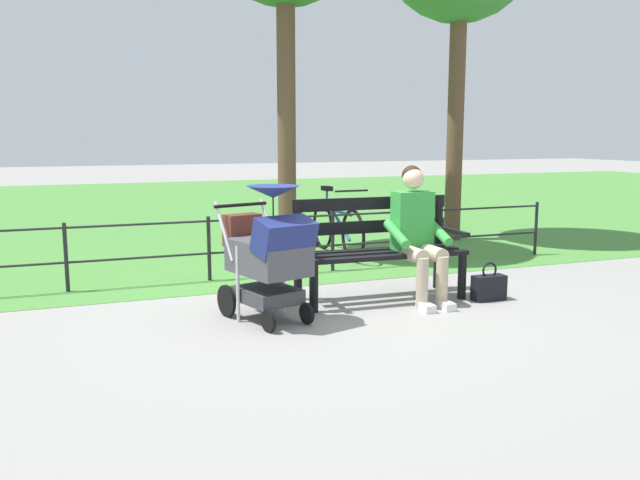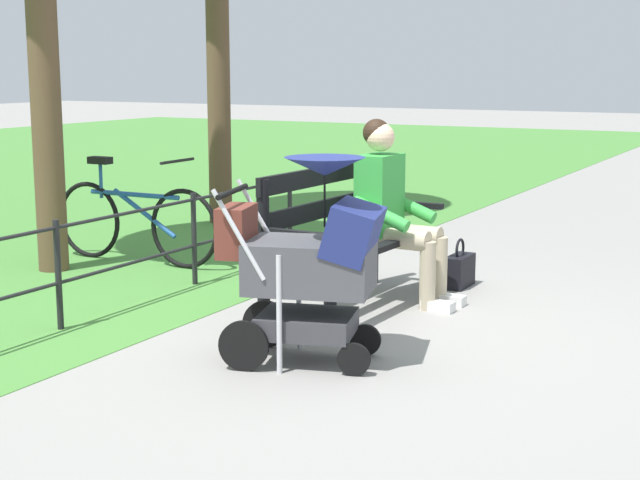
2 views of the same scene
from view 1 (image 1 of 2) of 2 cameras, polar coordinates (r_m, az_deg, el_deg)
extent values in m
plane|color=gray|center=(6.03, -0.15, -5.81)|extent=(60.00, 60.00, 0.00)
cube|color=#478438|center=(14.48, -12.63, 2.78)|extent=(40.00, 16.00, 0.01)
cube|color=black|center=(6.35, 4.79, -0.92)|extent=(1.60, 0.15, 0.04)
cube|color=black|center=(6.19, 5.46, -1.19)|extent=(1.60, 0.15, 0.04)
cube|color=black|center=(6.03, 6.17, -1.48)|extent=(1.60, 0.15, 0.04)
cube|color=black|center=(6.40, 4.46, 1.17)|extent=(1.60, 0.09, 0.12)
cube|color=black|center=(6.38, 4.49, 3.21)|extent=(1.60, 0.09, 0.12)
cylinder|color=black|center=(6.40, 12.31, -3.06)|extent=(0.08, 0.08, 0.45)
cylinder|color=black|center=(6.76, 10.28, -0.20)|extent=(0.08, 0.08, 0.95)
cube|color=black|center=(6.50, 11.52, 0.77)|extent=(0.07, 0.56, 0.04)
cylinder|color=black|center=(5.78, -0.55, -4.17)|extent=(0.08, 0.08, 0.45)
cylinder|color=black|center=(6.18, -1.96, -0.94)|extent=(0.08, 0.08, 0.95)
cube|color=black|center=(5.89, -1.17, 0.10)|extent=(0.07, 0.56, 0.04)
cylinder|color=tan|center=(6.18, 9.75, -1.11)|extent=(0.15, 0.40, 0.14)
cylinder|color=tan|center=(6.09, 8.10, -1.22)|extent=(0.15, 0.40, 0.14)
cylinder|color=tan|center=(6.06, 10.60, -3.61)|extent=(0.11, 0.11, 0.47)
cylinder|color=tan|center=(5.96, 8.92, -3.77)|extent=(0.11, 0.11, 0.47)
cube|color=silver|center=(6.04, 10.92, -5.62)|extent=(0.11, 0.22, 0.07)
cube|color=silver|center=(5.94, 9.24, -5.81)|extent=(0.11, 0.22, 0.07)
cube|color=green|center=(6.28, 8.06, 1.69)|extent=(0.37, 0.23, 0.56)
cylinder|color=green|center=(6.30, 10.32, 0.72)|extent=(0.10, 0.43, 0.23)
cylinder|color=green|center=(6.09, 6.70, 0.53)|extent=(0.10, 0.43, 0.23)
sphere|color=beige|center=(6.25, 8.14, 5.33)|extent=(0.20, 0.20, 0.20)
sphere|color=black|center=(6.27, 8.02, 5.62)|extent=(0.19, 0.19, 0.19)
cylinder|color=black|center=(5.94, -4.29, -4.66)|extent=(0.11, 0.28, 0.28)
cylinder|color=black|center=(5.71, -8.17, -5.30)|extent=(0.11, 0.28, 0.28)
cylinder|color=black|center=(5.46, -1.17, -6.44)|extent=(0.08, 0.18, 0.18)
cylinder|color=black|center=(5.25, -4.54, -7.10)|extent=(0.08, 0.18, 0.18)
cube|color=#38383D|center=(5.56, -4.60, -4.79)|extent=(0.55, 0.62, 0.12)
cylinder|color=silver|center=(5.74, -3.22, -3.25)|extent=(0.03, 0.03, 0.65)
cylinder|color=silver|center=(5.50, -7.19, -3.86)|extent=(0.03, 0.03, 0.65)
cube|color=#47474C|center=(5.47, -4.53, -1.48)|extent=(0.63, 0.78, 0.28)
cube|color=navy|center=(5.24, -3.13, 0.29)|extent=(0.55, 0.43, 0.33)
cylinder|color=black|center=(5.79, -6.95, 3.07)|extent=(0.51, 0.18, 0.03)
cylinder|color=silver|center=(5.85, -4.47, 1.19)|extent=(0.11, 0.29, 0.49)
cylinder|color=silver|center=(5.61, -8.41, 0.79)|extent=(0.11, 0.29, 0.49)
cone|color=navy|center=(5.33, -4.13, 4.21)|extent=(0.55, 0.55, 0.10)
cylinder|color=black|center=(5.35, -4.11, 2.29)|extent=(0.01, 0.01, 0.30)
cube|color=brown|center=(5.80, -6.81, 0.89)|extent=(0.35, 0.24, 0.28)
cube|color=black|center=(6.43, 14.54, -4.07)|extent=(0.32, 0.14, 0.24)
torus|color=black|center=(6.39, 14.60, -2.58)|extent=(0.16, 0.02, 0.16)
cylinder|color=black|center=(8.98, 18.35, 0.96)|extent=(0.04, 0.04, 0.70)
cylinder|color=black|center=(8.15, 10.51, 0.48)|extent=(0.04, 0.04, 0.70)
cylinder|color=black|center=(7.51, 1.12, -0.10)|extent=(0.04, 0.04, 0.70)
cylinder|color=black|center=(7.10, -9.68, -0.76)|extent=(0.04, 0.04, 0.70)
cylinder|color=black|center=(6.97, -21.31, -1.45)|extent=(0.04, 0.04, 0.70)
cylinder|color=black|center=(7.23, -4.16, 1.92)|extent=(7.17, 0.02, 0.02)
cylinder|color=black|center=(7.28, -4.12, -0.81)|extent=(7.17, 0.02, 0.02)
cylinder|color=brown|center=(8.61, -2.95, 10.48)|extent=(0.24, 0.24, 3.52)
cylinder|color=brown|center=(9.91, 11.75, 10.03)|extent=(0.24, 0.24, 3.48)
torus|color=black|center=(8.05, 2.89, 0.38)|extent=(0.05, 0.66, 0.66)
torus|color=black|center=(8.96, 0.24, 1.29)|extent=(0.05, 0.66, 0.66)
cylinder|color=#1E4C8C|center=(8.47, 1.50, 2.53)|extent=(0.05, 0.90, 0.04)
cylinder|color=#1E4C8C|center=(8.40, 1.76, 1.44)|extent=(0.05, 0.63, 0.38)
cylinder|color=#1E4C8C|center=(8.78, 0.60, 3.43)|extent=(0.03, 0.03, 0.30)
cube|color=black|center=(8.77, 0.61, 4.53)|extent=(0.10, 0.20, 0.06)
cylinder|color=black|center=(8.04, 2.77, 4.31)|extent=(0.44, 0.03, 0.02)
camera|label=2|loc=(4.01, -69.57, 4.29)|focal=53.70mm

